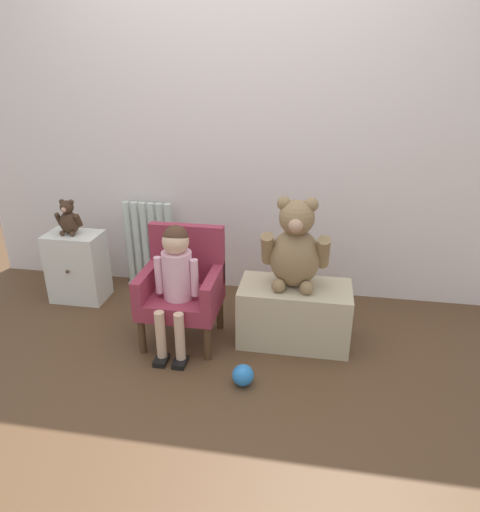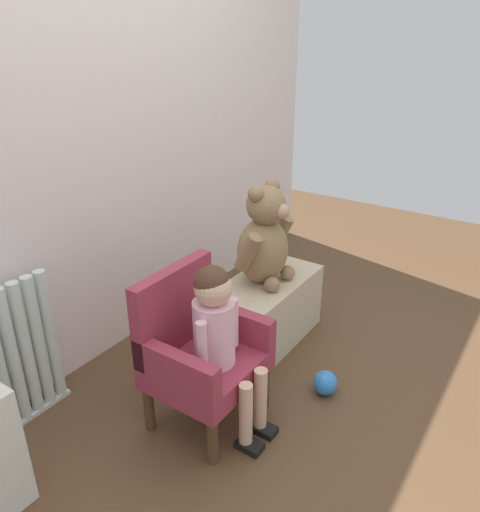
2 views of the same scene
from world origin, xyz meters
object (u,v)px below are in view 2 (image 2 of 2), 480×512
at_px(low_bench, 267,310).
at_px(large_teddy_bear, 264,239).
at_px(radiator, 20,355).
at_px(child_figure, 219,327).
at_px(child_armchair, 198,348).
at_px(toy_ball, 325,383).

distance_m(low_bench, large_teddy_bear, 0.42).
height_order(radiator, large_teddy_bear, large_teddy_bear).
relative_size(radiator, large_teddy_bear, 1.23).
xyz_separation_m(child_figure, large_teddy_bear, (0.65, 0.19, 0.11)).
xyz_separation_m(child_armchair, child_figure, (0.00, -0.11, 0.15)).
relative_size(low_bench, toy_ball, 5.67).
relative_size(radiator, toy_ball, 5.68).
height_order(child_armchair, large_teddy_bear, large_teddy_bear).
bearing_deg(low_bench, child_armchair, -174.80).
distance_m(radiator, toy_ball, 1.36).
bearing_deg(toy_ball, child_armchair, 136.89).
distance_m(child_figure, low_bench, 0.75).
distance_m(child_figure, large_teddy_bear, 0.68).
height_order(radiator, toy_ball, radiator).
distance_m(child_armchair, low_bench, 0.68).
distance_m(large_teddy_bear, toy_ball, 0.75).
bearing_deg(radiator, toy_ball, -49.59).
bearing_deg(radiator, child_figure, -59.10).
bearing_deg(large_teddy_bear, low_bench, -52.36).
distance_m(radiator, child_armchair, 0.75).
height_order(child_armchair, toy_ball, child_armchair).
height_order(radiator, child_figure, child_figure).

